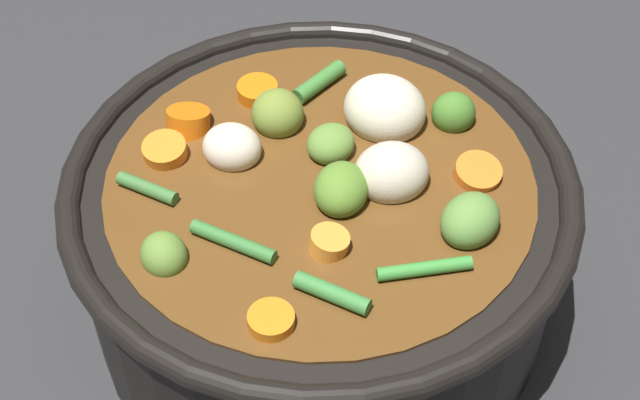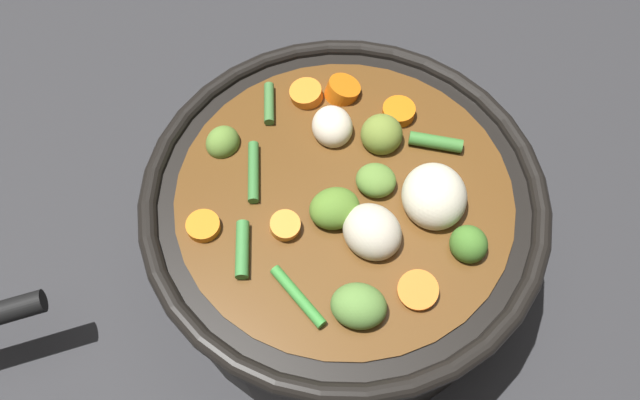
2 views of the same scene
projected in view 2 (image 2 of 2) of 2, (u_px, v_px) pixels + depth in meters
name	position (u px, v px, depth m)	size (l,w,h in m)	color
ground_plane	(340.00, 256.00, 0.54)	(1.10, 1.10, 0.00)	#2D2D30
cooking_pot	(342.00, 224.00, 0.48)	(0.31, 0.31, 0.15)	black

